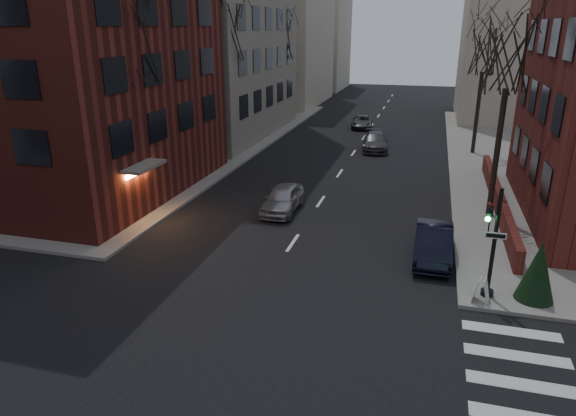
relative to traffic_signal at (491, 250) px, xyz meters
The scene contains 20 objects.
sidewalk_far_left 42.53m from the traffic_signal, 150.37° to the left, with size 44.00×44.00×0.15m, color gray.
building_left_brick 25.61m from the traffic_signal, 162.24° to the left, with size 15.00×15.00×18.00m, color maroon.
low_wall_right 10.18m from the traffic_signal, 82.24° to the left, with size 0.35×16.00×1.00m, color maroon.
building_distant_la 51.89m from the traffic_signal, 116.50° to the left, with size 14.00×16.00×18.00m, color #C0B5A2.
building_distant_ra 42.05m from the traffic_signal, 80.23° to the left, with size 14.00×14.00×16.00m, color #C0B5A2.
building_distant_lb 66.59m from the traffic_signal, 108.38° to the left, with size 10.00×12.00×14.00m, color #C0B5A2.
traffic_signal is the anchor object (origin of this frame).
tree_left_a 18.66m from the traffic_signal, 163.35° to the left, with size 4.18×4.18×10.26m.
tree_left_b 24.87m from the traffic_signal, 134.54° to the left, with size 4.40×4.40×10.80m.
tree_left_c 35.76m from the traffic_signal, 118.36° to the left, with size 3.96×3.96×9.72m.
tree_right_a 10.92m from the traffic_signal, 84.53° to the left, with size 3.96×3.96×9.72m.
tree_right_b 23.71m from the traffic_signal, 87.85° to the left, with size 3.74×3.74×9.18m.
streetlamp_near 20.86m from the traffic_signal, 141.13° to the left, with size 0.36×0.36×6.28m.
streetlamp_far 36.81m from the traffic_signal, 116.06° to the left, with size 0.36×0.36×6.28m.
parked_sedan 3.70m from the traffic_signal, 122.10° to the left, with size 1.49×4.29×1.41m, color black.
car_lane_silver 11.85m from the traffic_signal, 144.05° to the left, with size 1.63×4.05×1.38m, color #A8A8AD.
car_lane_gray 23.48m from the traffic_signal, 106.01° to the left, with size 1.88×4.63×1.34m, color #3F4045.
car_lane_far 32.76m from the traffic_signal, 105.48° to the left, with size 1.90×4.13×1.15m, color #3A3B3F.
sandwich_board 1.43m from the traffic_signal, 112.12° to the right, with size 0.38×0.53×0.86m, color white.
evergreen_shrub 1.75m from the traffic_signal, ahead, with size 1.31×1.31×2.19m, color #163216.
Camera 1 is at (5.50, -8.56, 9.24)m, focal length 32.00 mm.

